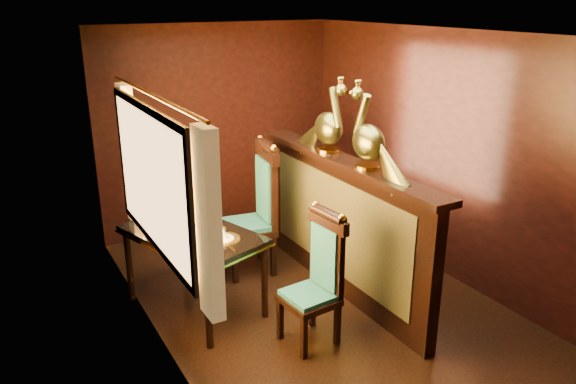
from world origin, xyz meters
The scene contains 8 objects.
ground centered at (0.00, 0.00, 0.00)m, with size 5.00×5.00×0.00m, color black.
room_shell centered at (-0.09, 0.02, 1.58)m, with size 3.04×5.04×2.52m.
partition centered at (0.32, 0.30, 0.71)m, with size 0.26×2.70×1.36m.
dining_table centered at (-1.05, 0.67, 0.70)m, with size 1.16×1.49×0.97m.
chair_left centered at (-0.31, -0.30, 0.62)m, with size 0.46×0.48×1.18m.
chair_right centered at (-0.16, 1.10, 0.74)m, with size 0.58×0.60×1.42m.
peacock_left centered at (0.33, -0.05, 1.73)m, with size 0.24×0.63×0.75m, color #174727, non-canonical shape.
peacock_right centered at (0.33, 0.57, 1.73)m, with size 0.23×0.62×0.74m, color #174727, non-canonical shape.
Camera 1 is at (-2.59, -3.80, 2.79)m, focal length 35.00 mm.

